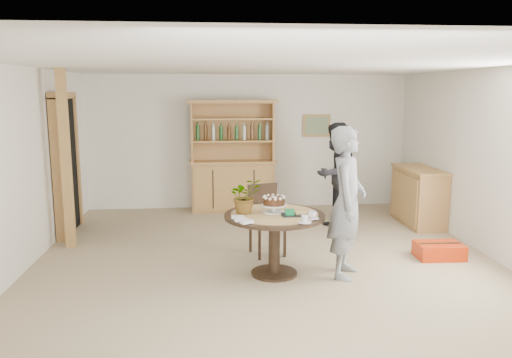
% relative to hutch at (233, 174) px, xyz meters
% --- Properties ---
extents(ground, '(7.00, 7.00, 0.00)m').
position_rel_hutch_xyz_m(ground, '(0.30, -3.24, -0.69)').
color(ground, tan).
rests_on(ground, ground).
extents(room_shell, '(6.04, 7.04, 2.52)m').
position_rel_hutch_xyz_m(room_shell, '(0.30, -3.23, 1.05)').
color(room_shell, white).
rests_on(room_shell, ground).
extents(doorway, '(0.13, 1.10, 2.18)m').
position_rel_hutch_xyz_m(doorway, '(-2.63, -1.24, 0.42)').
color(doorway, black).
rests_on(doorway, ground).
extents(pine_post, '(0.12, 0.12, 2.50)m').
position_rel_hutch_xyz_m(pine_post, '(-2.40, -2.04, 0.56)').
color(pine_post, tan).
rests_on(pine_post, ground).
extents(hutch, '(1.62, 0.54, 2.04)m').
position_rel_hutch_xyz_m(hutch, '(0.00, 0.00, 0.00)').
color(hutch, '#B17A4A').
rests_on(hutch, ground).
extents(sideboard, '(0.54, 1.26, 0.94)m').
position_rel_hutch_xyz_m(sideboard, '(3.04, -1.24, -0.22)').
color(sideboard, '#B17A4A').
rests_on(sideboard, ground).
extents(dining_table, '(1.20, 1.20, 0.76)m').
position_rel_hutch_xyz_m(dining_table, '(0.35, -3.37, -0.08)').
color(dining_table, black).
rests_on(dining_table, ground).
extents(dining_chair, '(0.51, 0.51, 0.95)m').
position_rel_hutch_xyz_m(dining_chair, '(0.33, -2.54, -0.15)').
color(dining_chair, black).
rests_on(dining_chair, ground).
extents(birthday_cake, '(0.30, 0.30, 0.20)m').
position_rel_hutch_xyz_m(birthday_cake, '(0.35, -3.32, 0.19)').
color(birthday_cake, white).
rests_on(birthday_cake, dining_table).
extents(flower_vase, '(0.47, 0.44, 0.42)m').
position_rel_hutch_xyz_m(flower_vase, '(-0.00, -3.32, 0.28)').
color(flower_vase, '#3F7233').
rests_on(flower_vase, dining_table).
extents(gift_tray, '(0.30, 0.20, 0.08)m').
position_rel_hutch_xyz_m(gift_tray, '(0.56, -3.49, 0.10)').
color(gift_tray, black).
rests_on(gift_tray, dining_table).
extents(coffee_cup_a, '(0.15, 0.15, 0.09)m').
position_rel_hutch_xyz_m(coffee_cup_a, '(0.75, -3.65, 0.11)').
color(coffee_cup_a, silver).
rests_on(coffee_cup_a, dining_table).
extents(coffee_cup_b, '(0.15, 0.15, 0.08)m').
position_rel_hutch_xyz_m(coffee_cup_b, '(0.63, -3.82, 0.11)').
color(coffee_cup_b, silver).
rests_on(coffee_cup_b, dining_table).
extents(napkins, '(0.24, 0.33, 0.03)m').
position_rel_hutch_xyz_m(napkins, '(-0.06, -3.68, 0.09)').
color(napkins, white).
rests_on(napkins, dining_table).
extents(teen_boy, '(0.64, 0.77, 1.80)m').
position_rel_hutch_xyz_m(teen_boy, '(1.20, -3.47, 0.21)').
color(teen_boy, gray).
rests_on(teen_boy, ground).
extents(adult_person, '(1.04, 1.01, 1.69)m').
position_rel_hutch_xyz_m(adult_person, '(1.64, -1.12, 0.16)').
color(adult_person, black).
rests_on(adult_person, ground).
extents(red_suitcase, '(0.61, 0.41, 0.21)m').
position_rel_hutch_xyz_m(red_suitcase, '(2.61, -2.97, -0.59)').
color(red_suitcase, red).
rests_on(red_suitcase, ground).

